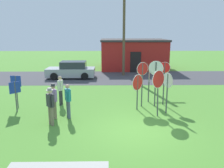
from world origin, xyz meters
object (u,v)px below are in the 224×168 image
utility_pole (124,28)px  person_holding_notes (60,89)px  stop_sign_rear_right (164,77)px  stop_sign_leaning_right (149,79)px  person_in_dark_shirt (68,99)px  info_panel_leftmost (15,91)px  stop_sign_rear_left (142,77)px  stop_sign_tallest (167,86)px  person_in_teal (50,104)px  stop_sign_far_back (156,75)px  person_with_sunhat (54,99)px  stop_sign_leaning_left (158,85)px  info_panel_middle (16,86)px  parked_car_on_street (71,70)px  stop_sign_low_front (138,86)px

utility_pole → person_holding_notes: (-4.20, -9.04, -3.45)m
utility_pole → stop_sign_rear_right: utility_pole is taller
stop_sign_leaning_right → person_in_dark_shirt: (-4.38, -2.56, -0.46)m
info_panel_leftmost → stop_sign_rear_left: bearing=7.2°
stop_sign_tallest → person_in_teal: stop_sign_tallest is taller
stop_sign_far_back → person_with_sunhat: 5.64m
person_holding_notes → stop_sign_far_back: bearing=-3.2°
utility_pole → stop_sign_far_back: (1.18, -9.34, -2.60)m
stop_sign_leaning_left → info_panel_middle: size_ratio=1.28×
person_in_teal → parked_car_on_street: bearing=93.9°
person_in_dark_shirt → info_panel_middle: (-3.08, 1.56, 0.31)m
stop_sign_tallest → person_in_dark_shirt: (-4.98, -0.59, -0.52)m
stop_sign_low_front → person_in_dark_shirt: stop_sign_low_front is taller
parked_car_on_street → stop_sign_low_front: stop_sign_low_front is taller
stop_sign_tallest → stop_sign_leaning_left: bearing=-144.0°
stop_sign_low_front → person_holding_notes: 4.41m
stop_sign_rear_left → person_with_sunhat: size_ratio=1.45×
parked_car_on_street → stop_sign_tallest: bearing=-55.8°
stop_sign_far_back → stop_sign_leaning_left: stop_sign_far_back is taller
stop_sign_rear_right → stop_sign_tallest: 1.47m
stop_sign_rear_right → person_with_sunhat: bearing=-160.3°
stop_sign_leaning_left → info_panel_leftmost: size_ratio=1.43×
info_panel_leftmost → stop_sign_leaning_right: bearing=13.1°
stop_sign_far_back → stop_sign_low_front: (-1.07, -0.60, -0.47)m
info_panel_leftmost → info_panel_middle: size_ratio=0.90×
stop_sign_leaning_left → stop_sign_rear_left: stop_sign_rear_left is taller
stop_sign_low_front → stop_sign_tallest: stop_sign_tallest is taller
stop_sign_leaning_right → person_holding_notes: (-5.16, -0.50, -0.46)m
stop_sign_rear_left → info_panel_leftmost: bearing=-172.8°
stop_sign_leaning_right → person_with_sunhat: stop_sign_leaning_right is taller
stop_sign_rear_right → info_panel_leftmost: size_ratio=1.52×
stop_sign_far_back → stop_sign_tallest: stop_sign_far_back is taller
person_holding_notes → person_with_sunhat: bearing=-87.4°
person_in_dark_shirt → person_holding_notes: size_ratio=1.00×
stop_sign_leaning_right → info_panel_leftmost: stop_sign_leaning_right is taller
person_in_teal → info_panel_leftmost: person_in_teal is taller
stop_sign_tallest → stop_sign_leaning_right: size_ratio=1.04×
person_holding_notes → info_panel_middle: 2.37m
stop_sign_leaning_right → person_holding_notes: bearing=-174.5°
person_in_teal → info_panel_middle: (-2.44, 2.44, 0.27)m
person_in_teal → info_panel_middle: bearing=135.0°
parked_car_on_street → utility_pole: bearing=13.8°
stop_sign_far_back → stop_sign_low_front: size_ratio=1.33×
info_panel_middle → stop_sign_far_back: bearing=1.5°
stop_sign_far_back → stop_sign_leaning_right: (-0.22, 0.80, -0.38)m
stop_sign_rear_left → stop_sign_far_back: bearing=3.8°
person_with_sunhat → stop_sign_rear_left: bearing=21.2°
stop_sign_far_back → person_with_sunhat: (-5.28, -1.81, -0.81)m
stop_sign_rear_right → person_holding_notes: stop_sign_rear_right is taller
person_in_dark_shirt → stop_sign_low_front: bearing=18.2°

